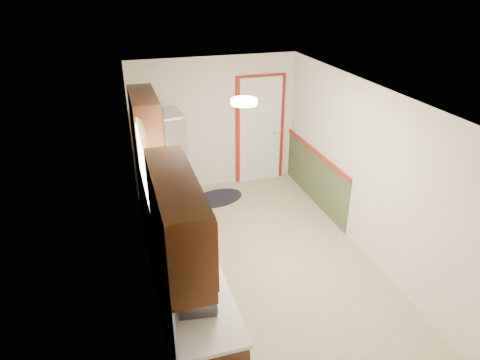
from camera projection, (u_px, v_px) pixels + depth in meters
room_shell at (261, 183)px, 5.57m from camera, size 3.20×5.20×2.52m
kitchen_run at (172, 235)px, 5.17m from camera, size 0.63×4.00×2.20m
back_wall_trim at (272, 140)px, 7.87m from camera, size 1.12×2.30×2.08m
ceiling_fixture at (244, 102)px, 4.81m from camera, size 0.30×0.30×0.06m
microwave at (196, 284)px, 3.89m from camera, size 0.35×0.55×0.35m
refrigerator at (164, 159)px, 7.24m from camera, size 0.75×0.73×1.63m
rug at (217, 198)px, 7.69m from camera, size 1.11×0.87×0.01m
cooktop at (159, 173)px, 6.41m from camera, size 0.53×0.64×0.02m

